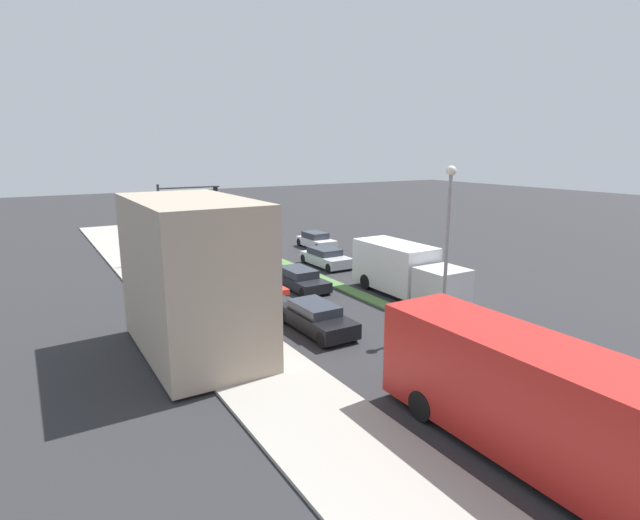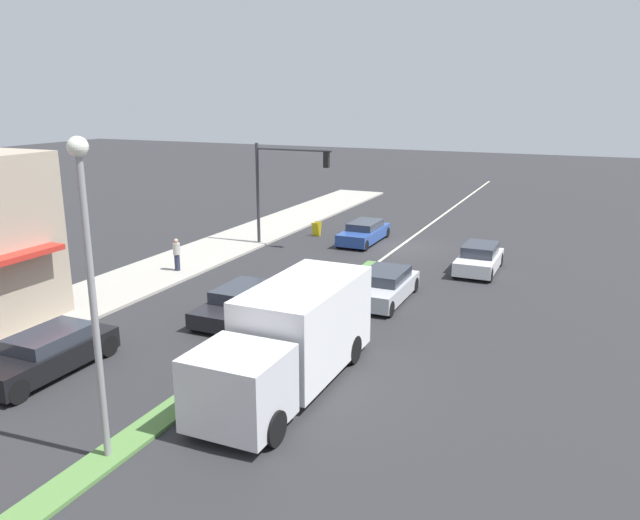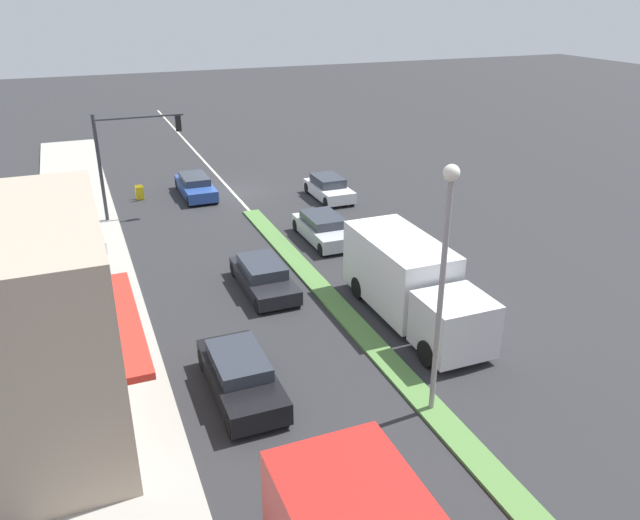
% 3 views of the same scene
% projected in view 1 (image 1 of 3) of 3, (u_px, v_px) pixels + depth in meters
% --- Properties ---
extents(ground_plane, '(160.00, 160.00, 0.00)m').
position_uv_depth(ground_plane, '(374.00, 301.00, 27.29)').
color(ground_plane, '#2B2B2D').
extents(sidewalk_right, '(4.00, 73.00, 0.12)m').
position_uv_depth(sidewalk_right, '(219.00, 334.00, 22.32)').
color(sidewalk_right, '#A8A399').
rests_on(sidewalk_right, ground).
extents(median_strip, '(0.90, 46.00, 0.10)m').
position_uv_depth(median_strip, '(511.00, 358.00, 19.76)').
color(median_strip, '#568442').
rests_on(median_strip, ground).
extents(lane_marking_center, '(0.16, 60.00, 0.01)m').
position_uv_depth(lane_marking_center, '(245.00, 247.00, 42.33)').
color(lane_marking_center, beige).
rests_on(lane_marking_center, ground).
extents(building_corner_store, '(4.78, 7.80, 6.19)m').
position_uv_depth(building_corner_store, '(193.00, 276.00, 19.88)').
color(building_corner_store, tan).
rests_on(building_corner_store, sidewalk_right).
extents(traffic_signal_main, '(4.59, 0.34, 5.60)m').
position_uv_depth(traffic_signal_main, '(179.00, 209.00, 36.14)').
color(traffic_signal_main, '#333338').
rests_on(traffic_signal_main, sidewalk_right).
extents(street_lamp, '(0.44, 0.44, 7.37)m').
position_uv_depth(street_lamp, '(448.00, 228.00, 21.89)').
color(street_lamp, gray).
rests_on(street_lamp, median_strip).
extents(pedestrian, '(0.34, 0.34, 1.56)m').
position_uv_depth(pedestrian, '(181.00, 271.00, 30.05)').
color(pedestrian, '#282D42').
rests_on(pedestrian, sidewalk_right).
extents(warning_aframe_sign, '(0.45, 0.53, 0.84)m').
position_uv_depth(warning_aframe_sign, '(179.00, 247.00, 40.00)').
color(warning_aframe_sign, yellow).
rests_on(warning_aframe_sign, ground).
extents(delivery_truck, '(2.44, 7.50, 2.87)m').
position_uv_depth(delivery_truck, '(405.00, 270.00, 28.13)').
color(delivery_truck, silver).
rests_on(delivery_truck, ground).
extents(city_bus, '(2.56, 11.00, 3.26)m').
position_uv_depth(city_bus, '(560.00, 411.00, 12.48)').
color(city_bus, red).
rests_on(city_bus, ground).
extents(suv_black, '(1.81, 4.46, 1.29)m').
position_uv_depth(suv_black, '(317.00, 318.00, 22.71)').
color(suv_black, black).
rests_on(suv_black, ground).
extents(coupe_blue, '(1.76, 4.50, 1.21)m').
position_uv_depth(coupe_blue, '(220.00, 243.00, 41.21)').
color(coupe_blue, '#284793').
rests_on(coupe_blue, ground).
extents(van_white, '(1.77, 3.94, 1.32)m').
position_uv_depth(van_white, '(316.00, 240.00, 41.88)').
color(van_white, silver).
rests_on(van_white, ground).
extents(sedan_dark, '(1.81, 4.42, 1.20)m').
position_uv_depth(sedan_dark, '(300.00, 279.00, 29.73)').
color(sedan_dark, black).
rests_on(sedan_dark, ground).
extents(sedan_silver, '(1.89, 4.31, 1.27)m').
position_uv_depth(sedan_silver, '(326.00, 258.00, 35.39)').
color(sedan_silver, '#B7BABF').
rests_on(sedan_silver, ground).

